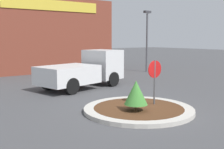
{
  "coord_description": "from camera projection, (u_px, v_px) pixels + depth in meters",
  "views": [
    {
      "loc": [
        -7.75,
        -8.67,
        3.09
      ],
      "look_at": [
        0.92,
        3.16,
        1.17
      ],
      "focal_mm": 45.0,
      "sensor_mm": 36.0,
      "label": 1
    }
  ],
  "objects": [
    {
      "name": "storefront_building",
      "position": [
        40.0,
        35.0,
        27.0
      ],
      "size": [
        12.64,
        6.07,
        6.7
      ],
      "color": "brown",
      "rests_on": "ground_plane"
    },
    {
      "name": "utility_truck",
      "position": [
        85.0,
        70.0,
        17.49
      ],
      "size": [
        5.97,
        3.45,
        2.3
      ],
      "rotation": [
        0.0,
        0.0,
        0.23
      ],
      "color": "silver",
      "rests_on": "ground_plane"
    },
    {
      "name": "ground_plane",
      "position": [
        138.0,
        111.0,
        11.88
      ],
      "size": [
        120.0,
        120.0,
        0.0
      ],
      "primitive_type": "plane",
      "color": "#474749"
    },
    {
      "name": "traffic_island",
      "position": [
        138.0,
        109.0,
        11.87
      ],
      "size": [
        4.64,
        4.64,
        0.17
      ],
      "color": "#BCB7AD",
      "rests_on": "ground_plane"
    },
    {
      "name": "island_shrub",
      "position": [
        136.0,
        93.0,
        11.24
      ],
      "size": [
        0.95,
        0.95,
        1.23
      ],
      "color": "brown",
      "rests_on": "traffic_island"
    },
    {
      "name": "stop_sign",
      "position": [
        155.0,
        75.0,
        12.29
      ],
      "size": [
        0.77,
        0.07,
        2.13
      ],
      "color": "#4C4C51",
      "rests_on": "ground_plane"
    },
    {
      "name": "light_pole",
      "position": [
        147.0,
        36.0,
        25.37
      ],
      "size": [
        0.7,
        0.3,
        5.5
      ],
      "color": "#4C4C51",
      "rests_on": "ground_plane"
    }
  ]
}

